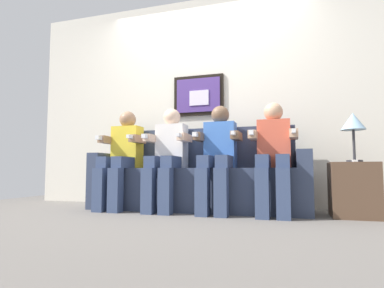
{
  "coord_description": "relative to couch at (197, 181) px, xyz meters",
  "views": [
    {
      "loc": [
        0.99,
        -3.05,
        0.43
      ],
      "look_at": [
        0.0,
        0.15,
        0.7
      ],
      "focal_mm": 30.22,
      "sensor_mm": 36.0,
      "label": 1
    }
  ],
  "objects": [
    {
      "name": "person_leftmost",
      "position": [
        -0.82,
        -0.17,
        0.29
      ],
      "size": [
        0.46,
        0.56,
        1.11
      ],
      "color": "yellow",
      "rests_on": "ground_plane"
    },
    {
      "name": "ground_plane",
      "position": [
        0.0,
        -0.33,
        -0.31
      ],
      "size": [
        6.17,
        6.17,
        0.0
      ],
      "primitive_type": "plane",
      "color": "#66605B"
    },
    {
      "name": "person_right_center",
      "position": [
        0.27,
        -0.17,
        0.29
      ],
      "size": [
        0.46,
        0.56,
        1.11
      ],
      "color": "#3F72CC",
      "rests_on": "ground_plane"
    },
    {
      "name": "back_wall_assembly",
      "position": [
        -0.0,
        0.44,
        0.99
      ],
      "size": [
        4.74,
        0.1,
        2.6
      ],
      "color": "silver",
      "rests_on": "ground_plane"
    },
    {
      "name": "spare_remote_on_table",
      "position": [
        1.53,
        -0.18,
        0.2
      ],
      "size": [
        0.04,
        0.13,
        0.02
      ],
      "primitive_type": "cube",
      "color": "white",
      "rests_on": "side_table_right"
    },
    {
      "name": "couch",
      "position": [
        0.0,
        0.0,
        0.0
      ],
      "size": [
        2.34,
        0.58,
        0.9
      ],
      "color": "#333D56",
      "rests_on": "ground_plane"
    },
    {
      "name": "table_lamp",
      "position": [
        1.54,
        -0.11,
        0.55
      ],
      "size": [
        0.22,
        0.22,
        0.46
      ],
      "color": "#333338",
      "rests_on": "side_table_right"
    },
    {
      "name": "person_rightmost",
      "position": [
        0.82,
        -0.17,
        0.29
      ],
      "size": [
        0.46,
        0.56,
        1.11
      ],
      "color": "#D8593F",
      "rests_on": "ground_plane"
    },
    {
      "name": "person_left_center",
      "position": [
        -0.27,
        -0.17,
        0.29
      ],
      "size": [
        0.46,
        0.56,
        1.11
      ],
      "color": "white",
      "rests_on": "ground_plane"
    },
    {
      "name": "side_table_right",
      "position": [
        1.52,
        -0.11,
        -0.06
      ],
      "size": [
        0.4,
        0.4,
        0.5
      ],
      "color": "brown",
      "rests_on": "ground_plane"
    }
  ]
}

